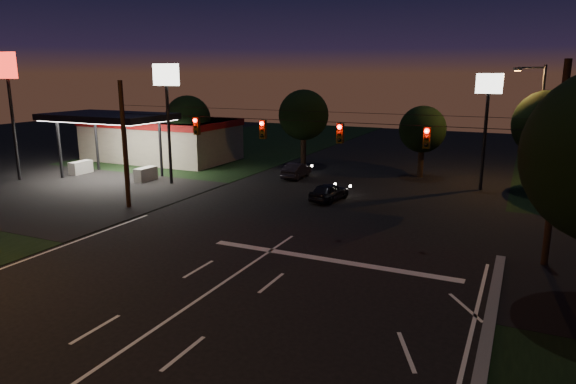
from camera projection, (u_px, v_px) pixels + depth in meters
The scene contains 17 objects.
ground at pixel (90, 373), 14.76m from camera, with size 140.00×140.00×0.00m, color black.
cross_street_left at pixel (53, 192), 37.12m from camera, with size 20.00×16.00×0.02m, color black.
stop_bar at pixel (329, 260), 23.67m from camera, with size 12.00×0.50×0.01m, color silver.
utility_pole_right at pixel (544, 265), 23.05m from camera, with size 0.30×0.30×9.00m, color black.
utility_pole_left at pixel (129, 207), 32.94m from camera, with size 0.28×0.28×8.00m, color black.
signal_span at pixel (300, 130), 26.72m from camera, with size 24.00×0.40×1.56m.
gas_station at pixel (158, 136), 50.05m from camera, with size 14.20×16.10×5.25m.
pole_sign_left_near at pixel (167, 93), 38.37m from camera, with size 2.20×0.30×9.10m.
pole_sign_left_far at pixel (8, 84), 39.64m from camera, with size 2.00×0.30×10.00m.
pole_sign_right at pixel (488, 104), 36.53m from camera, with size 1.80×0.30×8.40m.
street_light_right_far at pixel (536, 118), 37.19m from camera, with size 2.20×0.35×9.00m.
tree_far_a at pixel (189, 119), 47.79m from camera, with size 4.20×4.20×6.42m.
tree_far_b at pixel (304, 116), 47.13m from camera, with size 4.60×4.60×6.98m.
tree_far_c at pixel (423, 130), 41.86m from camera, with size 3.80×3.80×5.86m.
tree_far_d at pixel (548, 125), 36.20m from camera, with size 4.80×4.80×7.30m.
car_oncoming_a at pixel (329, 192), 34.59m from camera, with size 1.46×3.62×1.23m, color black.
car_oncoming_b at pixel (296, 170), 42.17m from camera, with size 1.31×3.75×1.24m, color black.
Camera 1 is at (10.74, -9.55, 8.41)m, focal length 32.00 mm.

